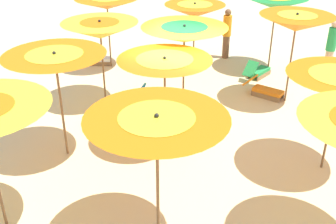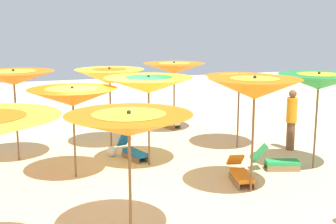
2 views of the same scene
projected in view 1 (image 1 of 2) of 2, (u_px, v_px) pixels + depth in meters
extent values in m
cube|color=beige|center=(186.00, 126.00, 10.52)|extent=(38.96, 38.96, 0.04)
cylinder|color=brown|center=(329.00, 128.00, 8.42)|extent=(0.05, 0.05, 1.96)
cylinder|color=brown|center=(290.00, 64.00, 11.22)|extent=(0.05, 0.05, 2.24)
cone|color=orange|center=(296.00, 23.00, 10.70)|extent=(1.94, 1.94, 0.43)
cone|color=yellow|center=(297.00, 19.00, 10.65)|extent=(1.01, 1.01, 0.23)
sphere|color=black|center=(298.00, 14.00, 10.59)|extent=(0.07, 0.07, 0.07)
cylinder|color=brown|center=(272.00, 37.00, 13.43)|extent=(0.05, 0.05, 2.18)
cone|color=#1E8C38|center=(276.00, 3.00, 12.92)|extent=(1.96, 1.96, 0.37)
cone|color=yellow|center=(276.00, 0.00, 12.88)|extent=(1.06, 1.06, 0.20)
cylinder|color=brown|center=(158.00, 188.00, 6.50)|extent=(0.05, 0.05, 2.20)
cone|color=orange|center=(157.00, 128.00, 5.99)|extent=(2.14, 2.14, 0.34)
cone|color=yellow|center=(157.00, 122.00, 5.95)|extent=(1.13, 1.13, 0.18)
sphere|color=black|center=(157.00, 116.00, 5.89)|extent=(0.07, 0.07, 0.07)
cylinder|color=brown|center=(165.00, 107.00, 9.28)|extent=(0.05, 0.05, 1.91)
cone|color=orange|center=(165.00, 68.00, 8.84)|extent=(2.05, 2.05, 0.41)
cone|color=yellow|center=(165.00, 64.00, 8.80)|extent=(1.23, 1.23, 0.24)
sphere|color=black|center=(165.00, 58.00, 8.73)|extent=(0.07, 0.07, 0.07)
cylinder|color=brown|center=(184.00, 72.00, 10.90)|extent=(0.05, 0.05, 2.07)
cone|color=yellow|center=(184.00, 35.00, 10.41)|extent=(2.21, 2.21, 0.40)
cone|color=#1E8C38|center=(184.00, 31.00, 10.37)|extent=(1.18, 1.18, 0.22)
sphere|color=black|center=(184.00, 25.00, 10.31)|extent=(0.07, 0.07, 0.07)
cylinder|color=brown|center=(194.00, 40.00, 13.61)|extent=(0.05, 0.05, 1.91)
cone|color=orange|center=(195.00, 11.00, 13.16)|extent=(1.95, 1.95, 0.42)
cone|color=yellow|center=(195.00, 8.00, 13.12)|extent=(1.12, 1.12, 0.24)
sphere|color=black|center=(195.00, 3.00, 13.05)|extent=(0.07, 0.07, 0.07)
cylinder|color=brown|center=(62.00, 111.00, 8.84)|extent=(0.05, 0.05, 2.19)
cone|color=orange|center=(55.00, 63.00, 8.33)|extent=(2.09, 2.09, 0.36)
cone|color=yellow|center=(55.00, 59.00, 8.29)|extent=(1.15, 1.15, 0.20)
sphere|color=black|center=(54.00, 53.00, 8.24)|extent=(0.07, 0.07, 0.07)
cylinder|color=brown|center=(103.00, 68.00, 11.21)|extent=(0.05, 0.05, 2.07)
cone|color=yellow|center=(100.00, 30.00, 10.73)|extent=(2.01, 2.01, 0.44)
cone|color=orange|center=(100.00, 26.00, 10.67)|extent=(1.02, 1.02, 0.22)
sphere|color=black|center=(99.00, 21.00, 10.61)|extent=(0.07, 0.07, 0.07)
cylinder|color=brown|center=(109.00, 36.00, 13.61)|extent=(0.05, 0.05, 2.13)
cone|color=orange|center=(107.00, 4.00, 13.12)|extent=(2.05, 2.05, 0.35)
cone|color=yellow|center=(107.00, 1.00, 13.07)|extent=(1.05, 1.05, 0.18)
cube|color=olive|center=(161.00, 102.00, 11.49)|extent=(0.83, 0.27, 0.14)
cube|color=olive|center=(160.00, 107.00, 11.24)|extent=(0.83, 0.27, 0.14)
cube|color=#1972B7|center=(161.00, 101.00, 11.31)|extent=(0.91, 0.52, 0.10)
cube|color=#1972B7|center=(140.00, 91.00, 11.26)|extent=(0.40, 0.37, 0.42)
cube|color=olive|center=(254.00, 73.00, 13.39)|extent=(0.29, 0.79, 0.14)
cube|color=olive|center=(264.00, 76.00, 13.19)|extent=(0.29, 0.79, 0.14)
cube|color=green|center=(259.00, 71.00, 13.23)|extent=(0.59, 0.89, 0.10)
cube|color=green|center=(251.00, 69.00, 12.73)|extent=(0.45, 0.47, 0.43)
cube|color=olive|center=(98.00, 61.00, 14.38)|extent=(0.89, 0.39, 0.14)
cube|color=olive|center=(96.00, 64.00, 14.10)|extent=(0.89, 0.39, 0.14)
cube|color=white|center=(97.00, 59.00, 14.18)|extent=(1.00, 0.66, 0.10)
cube|color=white|center=(78.00, 53.00, 14.10)|extent=(0.46, 0.44, 0.35)
cube|color=olive|center=(270.00, 92.00, 12.06)|extent=(0.85, 0.22, 0.14)
cube|color=olive|center=(265.00, 97.00, 11.81)|extent=(0.85, 0.22, 0.14)
cube|color=orange|center=(268.00, 91.00, 11.88)|extent=(0.92, 0.54, 0.10)
cube|color=orange|center=(250.00, 80.00, 12.09)|extent=(0.40, 0.42, 0.33)
cylinder|color=brown|center=(226.00, 47.00, 14.67)|extent=(0.24, 0.24, 0.81)
cylinder|color=orange|center=(227.00, 26.00, 14.31)|extent=(0.30, 0.30, 0.71)
sphere|color=brown|center=(228.00, 12.00, 14.10)|extent=(0.22, 0.22, 0.22)
cylinder|color=#D8A87F|center=(328.00, 63.00, 13.24)|extent=(0.24, 0.24, 0.83)
cylinder|color=green|center=(332.00, 39.00, 12.88)|extent=(0.30, 0.30, 0.73)
sphere|color=#D8A87F|center=(335.00, 24.00, 12.66)|extent=(0.23, 0.23, 0.23)
sphere|color=white|center=(136.00, 107.00, 11.08)|extent=(0.28, 0.28, 0.28)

